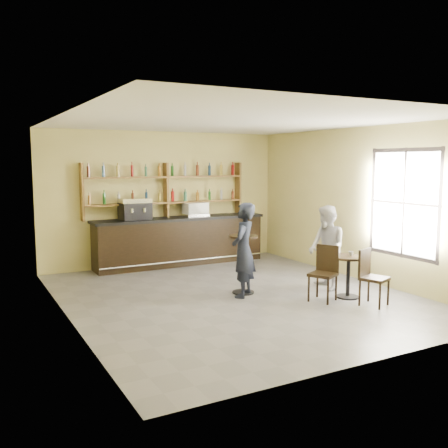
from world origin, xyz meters
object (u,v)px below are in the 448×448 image
patron_second (327,248)px  chair_south (375,278)px  bar_counter (180,241)px  cafe_table (348,277)px  pedestal_table (243,264)px  man_main (243,250)px  pastry_case (195,210)px  espresso_machine (135,209)px  chair_west (323,274)px

patron_second → chair_south: bearing=14.0°
bar_counter → chair_south: 5.08m
bar_counter → cafe_table: size_ratio=5.51×
pedestal_table → man_main: man_main is taller
bar_counter → pastry_case: 0.85m
espresso_machine → chair_west: (2.07, -4.18, -0.90)m
cafe_table → chair_south: size_ratio=0.79×
espresso_machine → chair_west: size_ratio=0.69×
pedestal_table → bar_counter: bearing=89.6°
chair_south → patron_second: patron_second is taller
espresso_machine → man_main: man_main is taller
pedestal_table → chair_south: 2.38m
bar_counter → chair_south: size_ratio=4.35×
pastry_case → patron_second: (1.14, -3.57, -0.50)m
pedestal_table → chair_south: pedestal_table is taller
pastry_case → bar_counter: bearing=-178.7°
man_main → cafe_table: 1.98m
bar_counter → pastry_case: size_ratio=7.64×
pastry_case → pedestal_table: size_ratio=0.50×
espresso_machine → bar_counter: bearing=-3.9°
pastry_case → man_main: size_ratio=0.32×
patron_second → man_main: bearing=-87.1°
chair_west → patron_second: patron_second is taller
pastry_case → pedestal_table: (-0.43, -3.05, -0.77)m
chair_west → bar_counter: bearing=166.4°
chair_west → chair_south: (0.60, -0.65, -0.00)m
espresso_machine → cafe_table: (2.62, -4.23, -1.01)m
pastry_case → man_main: (-0.55, -3.25, -0.45)m
pastry_case → chair_west: size_ratio=0.56×
chair_west → chair_south: chair_west is taller
pastry_case → chair_west: (0.55, -4.18, -0.83)m
espresso_machine → pastry_case: size_ratio=1.23×
bar_counter → chair_south: (1.55, -4.83, -0.09)m
patron_second → bar_counter: bearing=-143.0°
man_main → cafe_table: man_main is taller
bar_counter → espresso_machine: (-1.12, 0.00, 0.82)m
cafe_table → patron_second: size_ratio=0.47×
pastry_case → chair_west: pastry_case is taller
man_main → pastry_case: bearing=-142.2°
chair_west → patron_second: size_ratio=0.60×
bar_counter → chair_south: bar_counter is taller
espresso_machine → patron_second: size_ratio=0.42×
man_main → patron_second: bearing=126.7°
pastry_case → chair_south: size_ratio=0.57×
man_main → patron_second: man_main is taller
man_main → chair_south: (1.69, -1.58, -0.38)m
man_main → bar_counter: bearing=-135.1°
pastry_case → patron_second: patron_second is taller
bar_counter → espresso_machine: bearing=180.0°
cafe_table → chair_west: (-0.55, 0.05, 0.11)m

